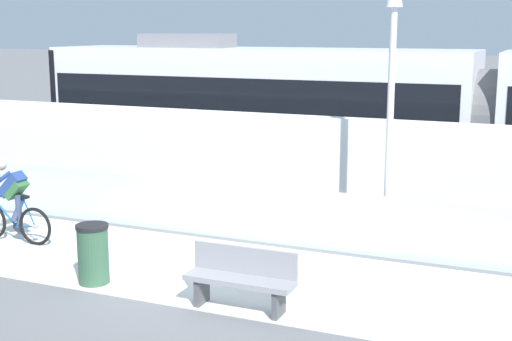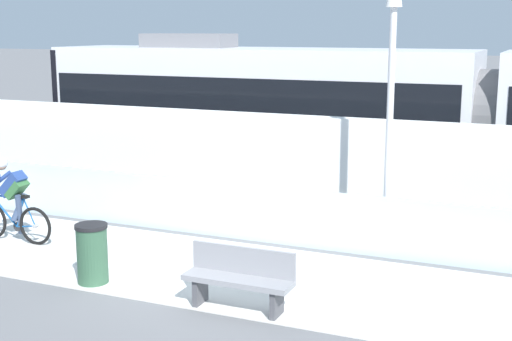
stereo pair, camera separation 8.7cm
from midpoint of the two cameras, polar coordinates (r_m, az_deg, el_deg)
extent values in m
plane|color=slate|center=(11.96, -3.65, -7.98)|extent=(200.00, 200.00, 0.00)
cube|color=silver|center=(11.96, -3.65, -7.96)|extent=(32.00, 3.20, 0.01)
cube|color=silver|center=(13.40, -0.07, -3.41)|extent=(32.00, 0.05, 1.08)
cube|color=white|center=(14.91, 2.69, 0.27)|extent=(32.00, 0.36, 2.19)
cube|color=#595654|center=(17.43, 5.56, -1.81)|extent=(32.00, 0.08, 0.01)
cube|color=#595654|center=(18.77, 6.91, -0.89)|extent=(32.00, 0.08, 0.01)
cube|color=silver|center=(18.49, 0.22, 4.96)|extent=(11.00, 2.50, 3.10)
cube|color=black|center=(18.45, 0.22, 6.04)|extent=(10.56, 2.54, 1.04)
cube|color=#14724C|center=(18.69, 0.22, 0.79)|extent=(10.78, 2.53, 0.28)
cube|color=slate|center=(19.24, -5.29, 10.33)|extent=(2.40, 1.10, 0.36)
cube|color=#232326|center=(20.34, -8.93, 1.03)|extent=(1.40, 1.88, 0.20)
cylinder|color=black|center=(19.76, -10.04, 0.51)|extent=(0.60, 0.10, 0.60)
cylinder|color=black|center=(20.95, -7.88, 1.19)|extent=(0.60, 0.10, 0.60)
cube|color=#232326|center=(17.66, 10.77, -0.60)|extent=(1.40, 1.88, 0.20)
cylinder|color=black|center=(16.99, 10.22, -1.26)|extent=(0.60, 0.10, 0.60)
cylinder|color=black|center=(18.36, 11.26, -0.36)|extent=(0.60, 0.10, 0.60)
cube|color=black|center=(21.22, -13.49, 5.48)|extent=(0.16, 2.54, 2.94)
cylinder|color=#59595B|center=(17.07, 18.29, 3.86)|extent=(0.60, 2.30, 2.30)
torus|color=black|center=(13.79, -17.08, -4.27)|extent=(0.72, 0.06, 0.72)
cylinder|color=#99999E|center=(13.79, -17.08, -4.27)|extent=(0.07, 0.10, 0.07)
cylinder|color=#144C8C|center=(14.20, -19.33, -3.07)|extent=(0.60, 0.04, 0.58)
cylinder|color=#144C8C|center=(13.95, -18.19, -3.19)|extent=(0.22, 0.04, 0.59)
cylinder|color=#144C8C|center=(14.08, -19.13, -1.97)|extent=(0.76, 0.04, 0.07)
cylinder|color=#144C8C|center=(13.94, -17.74, -4.28)|extent=(0.43, 0.03, 0.09)
cylinder|color=#144C8C|center=(13.81, -17.53, -3.17)|extent=(0.27, 0.02, 0.53)
cube|color=black|center=(13.82, -17.99, -1.99)|extent=(0.24, 0.10, 0.05)
cylinder|color=#262628|center=(14.08, -18.39, -4.29)|extent=(0.18, 0.02, 0.18)
cube|color=navy|center=(13.92, -18.72, -1.04)|extent=(0.50, 0.28, 0.51)
cube|color=#336638|center=(13.88, -18.41, -1.44)|extent=(0.38, 0.30, 0.38)
sphere|color=tan|center=(14.01, -19.54, 0.43)|extent=(0.20, 0.20, 0.20)
sphere|color=silver|center=(14.01, -19.55, 0.57)|extent=(0.23, 0.23, 0.23)
cylinder|color=#384766|center=(13.98, -18.24, -3.36)|extent=(0.29, 0.33, 0.80)
cylinder|color=#384766|center=(13.94, -18.27, -2.80)|extent=(0.29, 0.33, 0.54)
cylinder|color=gray|center=(13.06, 10.48, -6.01)|extent=(0.24, 0.24, 0.20)
cylinder|color=silver|center=(12.60, 10.82, 3.14)|extent=(0.12, 0.12, 4.20)
cylinder|color=#33593F|center=(11.51, -12.76, -6.67)|extent=(0.48, 0.48, 0.90)
cylinder|color=black|center=(11.37, -12.87, -4.37)|extent=(0.51, 0.51, 0.06)
cube|color=gray|center=(10.18, -1.24, -8.78)|extent=(1.60, 0.44, 0.08)
cube|color=gray|center=(10.28, -0.78, -7.18)|extent=(1.60, 0.06, 0.40)
cube|color=#4C4C51|center=(10.52, -4.25, -9.57)|extent=(0.08, 0.36, 0.41)
cube|color=#4C4C51|center=(10.05, 1.93, -10.56)|extent=(0.08, 0.36, 0.41)
camera|label=1|loc=(0.04, -89.82, 0.04)|focal=49.96mm
camera|label=2|loc=(0.04, 90.18, -0.04)|focal=49.96mm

